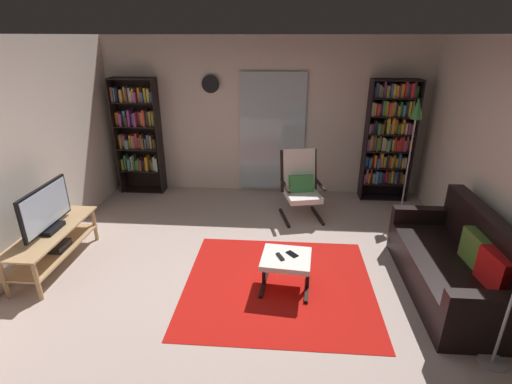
{
  "coord_description": "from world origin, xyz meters",
  "views": [
    {
      "loc": [
        0.34,
        -3.46,
        2.59
      ],
      "look_at": [
        0.0,
        0.91,
        0.76
      ],
      "focal_mm": 26.51,
      "sensor_mm": 36.0,
      "label": 1
    }
  ],
  "objects_px": {
    "floor_lamp_by_shelf": "(415,123)",
    "wall_clock": "(211,84)",
    "leather_sofa": "(457,266)",
    "tv_remote": "(280,257)",
    "cell_phone": "(292,254)",
    "bookshelf_near_tv": "(138,133)",
    "bookshelf_near_sofa": "(388,137)",
    "television": "(46,210)",
    "ottoman": "(286,262)",
    "lounge_armchair": "(301,183)",
    "tv_stand": "(54,242)"
  },
  "relations": [
    {
      "from": "tv_remote",
      "to": "cell_phone",
      "type": "distance_m",
      "value": 0.14
    },
    {
      "from": "tv_remote",
      "to": "cell_phone",
      "type": "height_order",
      "value": "tv_remote"
    },
    {
      "from": "ottoman",
      "to": "lounge_armchair",
      "type": "bearing_deg",
      "value": 83.58
    },
    {
      "from": "bookshelf_near_sofa",
      "to": "ottoman",
      "type": "xyz_separation_m",
      "value": [
        -1.63,
        -2.66,
        -0.73
      ]
    },
    {
      "from": "leather_sofa",
      "to": "ottoman",
      "type": "bearing_deg",
      "value": -177.62
    },
    {
      "from": "bookshelf_near_tv",
      "to": "lounge_armchair",
      "type": "bearing_deg",
      "value": -16.68
    },
    {
      "from": "tv_remote",
      "to": "tv_stand",
      "type": "bearing_deg",
      "value": 149.13
    },
    {
      "from": "cell_phone",
      "to": "tv_remote",
      "type": "bearing_deg",
      "value": 166.28
    },
    {
      "from": "tv_remote",
      "to": "floor_lamp_by_shelf",
      "type": "relative_size",
      "value": 0.08
    },
    {
      "from": "bookshelf_near_tv",
      "to": "bookshelf_near_sofa",
      "type": "relative_size",
      "value": 0.99
    },
    {
      "from": "tv_remote",
      "to": "bookshelf_near_sofa",
      "type": "bearing_deg",
      "value": 32.45
    },
    {
      "from": "leather_sofa",
      "to": "floor_lamp_by_shelf",
      "type": "xyz_separation_m",
      "value": [
        -0.01,
        1.99,
        1.1
      ]
    },
    {
      "from": "bookshelf_near_sofa",
      "to": "cell_phone",
      "type": "bearing_deg",
      "value": -120.91
    },
    {
      "from": "lounge_armchair",
      "to": "cell_phone",
      "type": "relative_size",
      "value": 7.3
    },
    {
      "from": "floor_lamp_by_shelf",
      "to": "wall_clock",
      "type": "bearing_deg",
      "value": 166.38
    },
    {
      "from": "bookshelf_near_sofa",
      "to": "wall_clock",
      "type": "relative_size",
      "value": 6.8
    },
    {
      "from": "leather_sofa",
      "to": "tv_remote",
      "type": "xyz_separation_m",
      "value": [
        -1.88,
        -0.1,
        0.09
      ]
    },
    {
      "from": "tv_stand",
      "to": "television",
      "type": "xyz_separation_m",
      "value": [
        0.0,
        -0.0,
        0.42
      ]
    },
    {
      "from": "leather_sofa",
      "to": "tv_remote",
      "type": "relative_size",
      "value": 12.81
    },
    {
      "from": "wall_clock",
      "to": "tv_stand",
      "type": "bearing_deg",
      "value": -119.75
    },
    {
      "from": "bookshelf_near_tv",
      "to": "bookshelf_near_sofa",
      "type": "distance_m",
      "value": 4.17
    },
    {
      "from": "tv_stand",
      "to": "ottoman",
      "type": "bearing_deg",
      "value": -5.05
    },
    {
      "from": "bookshelf_near_sofa",
      "to": "floor_lamp_by_shelf",
      "type": "xyz_separation_m",
      "value": [
        0.18,
        -0.59,
        0.36
      ]
    },
    {
      "from": "floor_lamp_by_shelf",
      "to": "wall_clock",
      "type": "distance_m",
      "value": 3.21
    },
    {
      "from": "wall_clock",
      "to": "cell_phone",
      "type": "bearing_deg",
      "value": -64.09
    },
    {
      "from": "bookshelf_near_sofa",
      "to": "leather_sofa",
      "type": "relative_size",
      "value": 1.07
    },
    {
      "from": "tv_stand",
      "to": "bookshelf_near_sofa",
      "type": "height_order",
      "value": "bookshelf_near_sofa"
    },
    {
      "from": "leather_sofa",
      "to": "television",
      "type": "bearing_deg",
      "value": 177.91
    },
    {
      "from": "television",
      "to": "tv_remote",
      "type": "bearing_deg",
      "value": -5.56
    },
    {
      "from": "leather_sofa",
      "to": "lounge_armchair",
      "type": "distance_m",
      "value": 2.41
    },
    {
      "from": "bookshelf_near_tv",
      "to": "wall_clock",
      "type": "relative_size",
      "value": 6.75
    },
    {
      "from": "television",
      "to": "tv_remote",
      "type": "relative_size",
      "value": 6.1
    },
    {
      "from": "wall_clock",
      "to": "television",
      "type": "bearing_deg",
      "value": -119.7
    },
    {
      "from": "ottoman",
      "to": "tv_remote",
      "type": "distance_m",
      "value": 0.1
    },
    {
      "from": "ottoman",
      "to": "wall_clock",
      "type": "relative_size",
      "value": 1.94
    },
    {
      "from": "tv_stand",
      "to": "floor_lamp_by_shelf",
      "type": "xyz_separation_m",
      "value": [
        4.56,
        1.83,
        1.1
      ]
    },
    {
      "from": "tv_stand",
      "to": "leather_sofa",
      "type": "distance_m",
      "value": 4.57
    },
    {
      "from": "lounge_armchair",
      "to": "bookshelf_near_sofa",
      "type": "bearing_deg",
      "value": 29.41
    },
    {
      "from": "television",
      "to": "bookshelf_near_tv",
      "type": "distance_m",
      "value": 2.47
    },
    {
      "from": "leather_sofa",
      "to": "wall_clock",
      "type": "height_order",
      "value": "wall_clock"
    },
    {
      "from": "leather_sofa",
      "to": "floor_lamp_by_shelf",
      "type": "bearing_deg",
      "value": 90.16
    },
    {
      "from": "bookshelf_near_tv",
      "to": "wall_clock",
      "type": "xyz_separation_m",
      "value": [
        1.26,
        0.13,
        0.8
      ]
    },
    {
      "from": "bookshelf_near_tv",
      "to": "bookshelf_near_sofa",
      "type": "height_order",
      "value": "bookshelf_near_sofa"
    },
    {
      "from": "floor_lamp_by_shelf",
      "to": "tv_stand",
      "type": "bearing_deg",
      "value": -158.19
    },
    {
      "from": "leather_sofa",
      "to": "ottoman",
      "type": "height_order",
      "value": "leather_sofa"
    },
    {
      "from": "television",
      "to": "wall_clock",
      "type": "xyz_separation_m",
      "value": [
        1.47,
        2.58,
        1.12
      ]
    },
    {
      "from": "floor_lamp_by_shelf",
      "to": "bookshelf_near_sofa",
      "type": "bearing_deg",
      "value": 107.06
    },
    {
      "from": "television",
      "to": "bookshelf_near_tv",
      "type": "height_order",
      "value": "bookshelf_near_tv"
    },
    {
      "from": "television",
      "to": "ottoman",
      "type": "relative_size",
      "value": 1.56
    },
    {
      "from": "bookshelf_near_sofa",
      "to": "tv_stand",
      "type": "bearing_deg",
      "value": -151.14
    }
  ]
}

